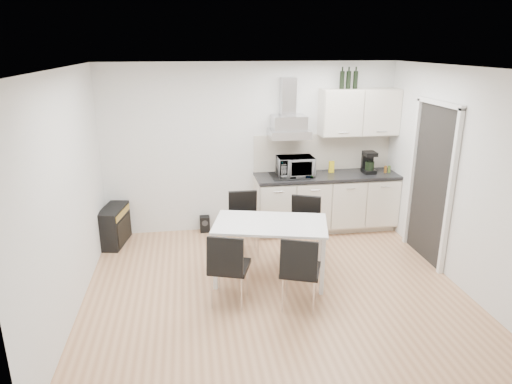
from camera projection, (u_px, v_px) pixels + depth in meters
ground at (274, 288)px, 5.57m from camera, size 4.50×4.50×0.00m
wall_back at (251, 148)px, 7.05m from camera, size 4.50×0.10×2.60m
wall_front at (328, 268)px, 3.29m from camera, size 4.50×0.10×2.60m
wall_left at (67, 196)px, 4.84m from camera, size 0.10×4.00×2.60m
wall_right at (458, 178)px, 5.49m from camera, size 0.10×4.00×2.60m
ceiling at (277, 68)px, 4.77m from camera, size 4.50×4.50×0.00m
doorway at (430, 185)px, 6.08m from camera, size 0.08×1.04×2.10m
kitchenette at (328, 179)px, 7.11m from camera, size 2.22×0.64×2.52m
dining_table at (270, 229)px, 5.61m from camera, size 1.52×1.10×0.75m
chair_far_left at (244, 225)px, 6.35m from camera, size 0.45×0.51×0.88m
chair_far_right at (304, 231)px, 6.15m from camera, size 0.60×0.63×0.88m
chair_near_left at (230, 267)px, 5.13m from camera, size 0.58×0.61×0.88m
chair_near_right at (300, 271)px, 5.06m from camera, size 0.59×0.62×0.88m
guitar_amp at (114, 226)px, 6.73m from camera, size 0.41×0.72×0.56m
floor_speaker at (205, 224)px, 7.21m from camera, size 0.15×0.14×0.26m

